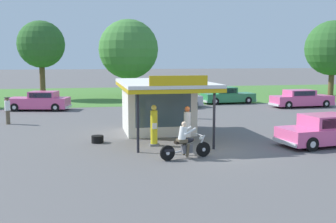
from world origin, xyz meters
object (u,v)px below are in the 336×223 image
Objects in this scene: parked_car_back_row_left at (40,101)px; featured_classic_sedan at (328,131)px; gas_pump_offside at (187,127)px; spare_tire_stack at (98,139)px; bystander_strolling_foreground at (188,107)px; parked_car_back_row_centre at (227,96)px; parked_car_second_row_spare at (171,100)px; parked_car_back_row_centre_right at (301,99)px; bystander_admiring_sedan at (8,110)px; motorcycle_with_rider at (185,143)px; gas_pump_nearside at (154,127)px.

featured_classic_sedan is at bearing -47.88° from parked_car_back_row_left.
gas_pump_offside reaches higher than spare_tire_stack.
featured_classic_sedan is 3.52× the size of bystander_strolling_foreground.
parked_car_second_row_spare is at bearing -156.84° from parked_car_back_row_centre.
gas_pump_offside is 18.70m from parked_car_back_row_centre_right.
parked_car_back_row_left is at bearing 80.28° from bystander_admiring_sedan.
parked_car_back_row_centre is at bearing 23.16° from parked_car_second_row_spare.
motorcycle_with_rider is at bearing -105.11° from bystander_strolling_foreground.
spare_tire_stack is at bearing 155.62° from gas_pump_nearside.
parked_car_second_row_spare is 13.52m from bystander_admiring_sedan.
parked_car_back_row_centre_right is 1.08× the size of parked_car_back_row_centre.
bystander_strolling_foreground is (3.00, 11.11, 0.13)m from motorcycle_with_rider.
gas_pump_nearside is 3.29× the size of spare_tire_stack.
parked_car_second_row_spare is at bearing 63.80° from spare_tire_stack.
parked_car_back_row_left is at bearing 119.27° from gas_pump_offside.
gas_pump_offside is 2.92m from motorcycle_with_rider.
motorcycle_with_rider is 0.44× the size of featured_classic_sedan.
gas_pump_nearside reaches higher than parked_car_back_row_centre.
parked_car_back_row_centre_right is (14.31, 15.74, 0.05)m from motorcycle_with_rider.
parked_car_second_row_spare is at bearing 172.22° from parked_car_back_row_centre_right.
parked_car_back_row_left is 12.77m from bystander_strolling_foreground.
gas_pump_offside reaches higher than bystander_admiring_sedan.
gas_pump_nearside is 9.15m from bystander_strolling_foreground.
spare_tire_stack is at bearing -73.19° from parked_car_back_row_left.
bystander_admiring_sedan reaches higher than parked_car_back_row_centre.
parked_car_second_row_spare is at bearing 89.63° from bystander_strolling_foreground.
featured_classic_sedan is at bearing -10.58° from gas_pump_nearside.
bystander_admiring_sedan is (-11.97, -6.28, 0.24)m from parked_car_second_row_spare.
motorcycle_with_rider is at bearing -48.91° from spare_tire_stack.
gas_pump_nearside is 16.72m from parked_car_back_row_left.
motorcycle_with_rider reaches higher than parked_car_back_row_centre.
parked_car_back_row_centre is (-5.27, 4.11, -0.01)m from parked_car_back_row_centre_right.
motorcycle_with_rider is 17.54m from parked_car_second_row_spare.
spare_tire_stack is (4.24, -14.03, -0.54)m from parked_car_back_row_left.
gas_pump_nearside is at bearing -139.49° from parked_car_back_row_centre_right.
gas_pump_nearside is at bearing -120.08° from parked_car_back_row_centre.
parked_car_back_row_left reaches higher than featured_classic_sedan.
gas_pump_nearside is 11.53m from bystander_admiring_sedan.
gas_pump_offside is 14.65m from parked_car_second_row_spare.
parked_car_second_row_spare is 3.85× the size of bystander_strolling_foreground.
parked_car_back_row_centre is at bearing 64.23° from gas_pump_offside.
parked_car_back_row_centre_right is at bearing 47.73° from motorcycle_with_rider.
parked_car_second_row_spare is at bearing 27.66° from bystander_admiring_sedan.
motorcycle_with_rider is (-0.81, -2.80, -0.20)m from gas_pump_offside.
parked_car_second_row_spare is 1.11× the size of parked_car_back_row_centre.
bystander_strolling_foreground is (2.19, 8.31, -0.07)m from gas_pump_offside.
bystander_admiring_sedan reaches higher than bystander_strolling_foreground.
parked_car_back_row_centre is at bearing 6.17° from parked_car_back_row_left.
parked_car_back_row_centre reaches higher than parked_car_back_row_centre_right.
parked_car_back_row_centre is at bearing 85.10° from featured_classic_sedan.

